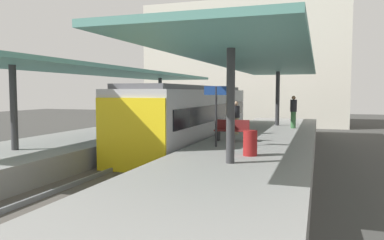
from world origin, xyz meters
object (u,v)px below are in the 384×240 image
(commuter_train, at_px, (192,117))
(litter_bin, at_px, (250,143))
(passenger_near_bench, at_px, (236,117))
(passenger_mid_platform, at_px, (293,111))
(platform_bench, at_px, (232,130))
(platform_sign, at_px, (216,102))

(commuter_train, relative_size, litter_bin, 16.80)
(passenger_near_bench, bearing_deg, passenger_mid_platform, 58.24)
(commuter_train, bearing_deg, passenger_mid_platform, 33.42)
(platform_bench, height_order, litter_bin, platform_bench)
(commuter_train, relative_size, passenger_near_bench, 8.62)
(platform_bench, xyz_separation_m, litter_bin, (1.33, -3.35, -0.06))
(platform_bench, bearing_deg, litter_bin, -68.33)
(passenger_near_bench, distance_m, passenger_mid_platform, 4.56)
(commuter_train, distance_m, passenger_mid_platform, 5.78)
(passenger_near_bench, xyz_separation_m, passenger_mid_platform, (2.40, 3.88, 0.13))
(platform_bench, bearing_deg, platform_sign, -95.78)
(commuter_train, xyz_separation_m, platform_bench, (2.79, -3.16, -0.26))
(platform_sign, relative_size, passenger_mid_platform, 1.23)
(commuter_train, relative_size, platform_sign, 6.08)
(commuter_train, distance_m, passenger_near_bench, 2.52)
(commuter_train, height_order, litter_bin, commuter_train)
(platform_sign, relative_size, litter_bin, 2.76)
(passenger_mid_platform, bearing_deg, passenger_near_bench, -121.76)
(commuter_train, height_order, platform_bench, commuter_train)
(platform_bench, height_order, platform_sign, platform_sign)
(commuter_train, relative_size, platform_bench, 9.60)
(commuter_train, bearing_deg, platform_bench, -48.61)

